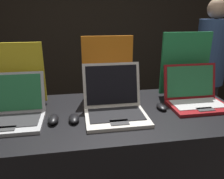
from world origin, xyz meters
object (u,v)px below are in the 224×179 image
Objects in this scene: mouse_front at (53,119)px; promo_stand_back at (185,66)px; laptop_back at (195,96)px; person_bystander at (208,77)px; mouse_back at (161,107)px; promo_stand_front at (17,77)px; mouse_middle at (74,118)px; promo_stand_middle at (108,69)px; laptop_front at (11,111)px; laptop_middle at (115,104)px.

mouse_front is 0.26× the size of promo_stand_back.
person_bystander is at bearing 52.96° from laptop_back.
mouse_back is 1.28m from person_bystander.
promo_stand_front is 3.56× the size of mouse_middle.
promo_stand_middle is at bearing -152.10° from person_bystander.
promo_stand_back is (0.25, 0.22, 0.21)m from mouse_back.
person_bystander reaches higher than promo_stand_back.
laptop_front is at bearing 169.76° from mouse_middle.
promo_stand_front reaches higher than mouse_front.
laptop_middle is at bearing -175.13° from mouse_back.
promo_stand_back is at bearing 23.72° from laptop_middle.
laptop_front is 3.07× the size of mouse_middle.
mouse_front is 1.02× the size of mouse_middle.
promo_stand_front is 1.15m from promo_stand_back.
promo_stand_back is at bearing 41.43° from mouse_back.
laptop_front is 1.16m from laptop_back.
promo_stand_front is (-0.23, 0.29, 0.18)m from mouse_front.
promo_stand_back reaches higher than mouse_back.
mouse_middle is (-0.25, -0.05, -0.05)m from laptop_middle.
promo_stand_front is 1.95m from person_bystander.
promo_stand_front reaches higher than laptop_middle.
mouse_front is at bearing -148.31° from person_bystander.
laptop_back is at bearing 7.92° from mouse_middle.
laptop_back is (0.56, 0.06, -0.01)m from laptop_middle.
laptop_middle is 0.78× the size of promo_stand_back.
promo_stand_back is at bearing 90.00° from laptop_back.
promo_stand_back reaches higher than laptop_front.
mouse_middle is at bearing -39.96° from promo_stand_front.
mouse_middle is at bearing -159.77° from promo_stand_back.
laptop_front is at bearing -168.57° from promo_stand_back.
person_bystander reaches higher than laptop_front.
mouse_front is at bearing 176.96° from mouse_middle.
person_bystander reaches higher than laptop_middle.
mouse_middle is at bearing -172.08° from laptop_back.
person_bystander reaches higher than promo_stand_front.
promo_stand_front is 1.18m from laptop_back.
laptop_front is 3.02× the size of mouse_front.
promo_stand_middle is 0.62m from laptop_back.
mouse_front is 0.37m from laptop_middle.
mouse_front is at bearing -162.49° from promo_stand_back.
promo_stand_back is at bearing 0.17° from promo_stand_front.
laptop_middle is at bearing -90.00° from promo_stand_middle.
mouse_middle is 1.11× the size of mouse_back.
laptop_middle is (0.60, -0.01, 0.01)m from laptop_front.
mouse_back is 0.06× the size of person_bystander.
promo_stand_middle is (0.36, 0.33, 0.19)m from mouse_front.
laptop_middle is at bearing 11.80° from mouse_middle.
mouse_back is at bearing -13.33° from promo_stand_front.
laptop_back is at bearing 2.42° from laptop_front.
laptop_back is (1.15, -0.18, -0.14)m from promo_stand_front.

